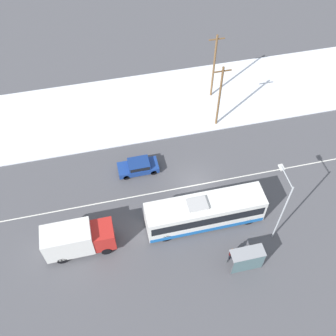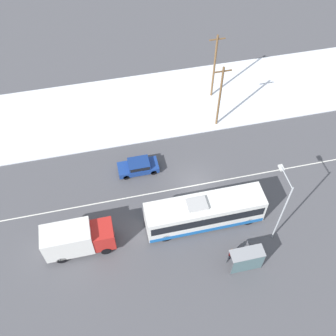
{
  "view_description": "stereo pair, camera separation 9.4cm",
  "coord_description": "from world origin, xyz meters",
  "px_view_note": "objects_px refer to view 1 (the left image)",
  "views": [
    {
      "loc": [
        -7.9,
        -22.02,
        32.5
      ],
      "look_at": [
        -2.49,
        1.72,
        1.4
      ],
      "focal_mm": 42.0,
      "sensor_mm": 36.0,
      "label": 1
    },
    {
      "loc": [
        -7.81,
        -22.05,
        32.5
      ],
      "look_at": [
        -2.49,
        1.72,
        1.4
      ],
      "focal_mm": 42.0,
      "sensor_mm": 36.0,
      "label": 2
    }
  ],
  "objects_px": {
    "city_bus": "(205,212)",
    "utility_pole_roadside": "(220,96)",
    "box_truck": "(77,239)",
    "sedan_car": "(138,166)",
    "bus_shelter": "(248,259)",
    "utility_pole_snowlot": "(214,66)",
    "streetlamp": "(282,203)",
    "pedestrian_at_stop": "(232,253)"
  },
  "relations": [
    {
      "from": "sedan_car",
      "to": "streetlamp",
      "type": "xyz_separation_m",
      "value": [
        10.68,
        -9.85,
        4.14
      ]
    },
    {
      "from": "bus_shelter",
      "to": "streetlamp",
      "type": "bearing_deg",
      "value": 38.73
    },
    {
      "from": "city_bus",
      "to": "bus_shelter",
      "type": "bearing_deg",
      "value": -67.04
    },
    {
      "from": "streetlamp",
      "to": "box_truck",
      "type": "bearing_deg",
      "value": 172.58
    },
    {
      "from": "sedan_car",
      "to": "bus_shelter",
      "type": "bearing_deg",
      "value": 119.47
    },
    {
      "from": "streetlamp",
      "to": "sedan_car",
      "type": "bearing_deg",
      "value": 137.32
    },
    {
      "from": "city_bus",
      "to": "sedan_car",
      "type": "bearing_deg",
      "value": 123.7
    },
    {
      "from": "utility_pole_roadside",
      "to": "pedestrian_at_stop",
      "type": "bearing_deg",
      "value": -102.72
    },
    {
      "from": "city_bus",
      "to": "utility_pole_roadside",
      "type": "bearing_deg",
      "value": 67.71
    },
    {
      "from": "sedan_car",
      "to": "pedestrian_at_stop",
      "type": "distance_m",
      "value": 13.11
    },
    {
      "from": "utility_pole_roadside",
      "to": "box_truck",
      "type": "bearing_deg",
      "value": -143.41
    },
    {
      "from": "sedan_car",
      "to": "city_bus",
      "type": "bearing_deg",
      "value": 123.7
    },
    {
      "from": "city_bus",
      "to": "box_truck",
      "type": "bearing_deg",
      "value": -178.96
    },
    {
      "from": "bus_shelter",
      "to": "utility_pole_roadside",
      "type": "xyz_separation_m",
      "value": [
        2.72,
        17.41,
        2.52
      ]
    },
    {
      "from": "sedan_car",
      "to": "pedestrian_at_stop",
      "type": "xyz_separation_m",
      "value": [
        6.2,
        -11.54,
        0.32
      ]
    },
    {
      "from": "streetlamp",
      "to": "city_bus",
      "type": "bearing_deg",
      "value": 156.75
    },
    {
      "from": "pedestrian_at_stop",
      "to": "utility_pole_roadside",
      "type": "xyz_separation_m",
      "value": [
        3.68,
        16.28,
        3.11
      ]
    },
    {
      "from": "box_truck",
      "to": "streetlamp",
      "type": "relative_size",
      "value": 0.78
    },
    {
      "from": "bus_shelter",
      "to": "box_truck",
      "type": "bearing_deg",
      "value": 159.85
    },
    {
      "from": "streetlamp",
      "to": "utility_pole_snowlot",
      "type": "relative_size",
      "value": 0.93
    },
    {
      "from": "sedan_car",
      "to": "streetlamp",
      "type": "distance_m",
      "value": 15.11
    },
    {
      "from": "box_truck",
      "to": "city_bus",
      "type": "bearing_deg",
      "value": 1.04
    },
    {
      "from": "city_bus",
      "to": "streetlamp",
      "type": "relative_size",
      "value": 1.39
    },
    {
      "from": "city_bus",
      "to": "utility_pole_roadside",
      "type": "distance_m",
      "value": 13.33
    },
    {
      "from": "sedan_car",
      "to": "streetlamp",
      "type": "height_order",
      "value": "streetlamp"
    },
    {
      "from": "pedestrian_at_stop",
      "to": "bus_shelter",
      "type": "height_order",
      "value": "bus_shelter"
    },
    {
      "from": "bus_shelter",
      "to": "utility_pole_roadside",
      "type": "bearing_deg",
      "value": 81.12
    },
    {
      "from": "streetlamp",
      "to": "utility_pole_snowlot",
      "type": "height_order",
      "value": "utility_pole_snowlot"
    },
    {
      "from": "bus_shelter",
      "to": "streetlamp",
      "type": "distance_m",
      "value": 5.55
    },
    {
      "from": "utility_pole_snowlot",
      "to": "utility_pole_roadside",
      "type": "bearing_deg",
      "value": -99.71
    },
    {
      "from": "city_bus",
      "to": "utility_pole_snowlot",
      "type": "bearing_deg",
      "value": 71.12
    },
    {
      "from": "pedestrian_at_stop",
      "to": "bus_shelter",
      "type": "bearing_deg",
      "value": -49.71
    },
    {
      "from": "box_truck",
      "to": "sedan_car",
      "type": "bearing_deg",
      "value": 48.48
    },
    {
      "from": "city_bus",
      "to": "utility_pole_roadside",
      "type": "relative_size",
      "value": 1.36
    },
    {
      "from": "bus_shelter",
      "to": "utility_pole_snowlot",
      "type": "height_order",
      "value": "utility_pole_snowlot"
    },
    {
      "from": "city_bus",
      "to": "bus_shelter",
      "type": "height_order",
      "value": "city_bus"
    },
    {
      "from": "streetlamp",
      "to": "pedestrian_at_stop",
      "type": "bearing_deg",
      "value": -159.25
    },
    {
      "from": "pedestrian_at_stop",
      "to": "streetlamp",
      "type": "xyz_separation_m",
      "value": [
        4.48,
        1.7,
        3.83
      ]
    },
    {
      "from": "utility_pole_roadside",
      "to": "city_bus",
      "type": "bearing_deg",
      "value": -112.29
    },
    {
      "from": "pedestrian_at_stop",
      "to": "sedan_car",
      "type": "bearing_deg",
      "value": 118.26
    },
    {
      "from": "pedestrian_at_stop",
      "to": "streetlamp",
      "type": "bearing_deg",
      "value": 20.75
    },
    {
      "from": "sedan_car",
      "to": "bus_shelter",
      "type": "xyz_separation_m",
      "value": [
        7.16,
        -12.67,
        0.91
      ]
    }
  ]
}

